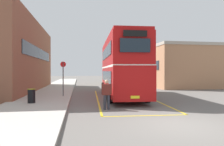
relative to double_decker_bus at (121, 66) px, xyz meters
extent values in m
plane|color=#66605B|center=(0.41, 5.33, -2.51)|extent=(135.60, 135.60, 0.00)
cube|color=#B2ADA3|center=(-6.09, 7.73, -2.44)|extent=(4.00, 57.60, 0.14)
cube|color=brown|center=(-11.14, 6.48, 1.12)|extent=(6.90, 18.13, 7.27)
cube|color=#232D38|center=(-7.66, 6.48, 1.48)|extent=(0.06, 13.78, 1.10)
cube|color=#AD7A56|center=(10.04, 11.49, 0.04)|extent=(8.26, 13.01, 5.11)
cube|color=#232D38|center=(5.88, 11.49, 0.30)|extent=(0.06, 9.88, 1.10)
cube|color=#A89E8E|center=(10.04, 11.49, 2.77)|extent=(8.38, 13.13, 0.36)
cylinder|color=black|center=(-1.13, 3.32, -2.01)|extent=(0.33, 1.01, 1.00)
cylinder|color=black|center=(1.48, 3.18, -2.01)|extent=(0.33, 1.01, 1.00)
cylinder|color=black|center=(-1.48, -3.18, -2.01)|extent=(0.33, 1.01, 1.00)
cylinder|color=black|center=(1.13, -3.32, -2.01)|extent=(0.33, 1.01, 1.00)
cube|color=#A80F0F|center=(0.00, 0.00, -1.11)|extent=(3.08, 10.62, 2.10)
cube|color=#A80F0F|center=(0.00, 0.00, 0.99)|extent=(3.07, 10.41, 2.10)
cube|color=#A80F0F|center=(0.00, 0.00, 2.14)|extent=(2.96, 10.30, 0.20)
cube|color=white|center=(0.00, 0.00, -0.06)|extent=(3.11, 10.51, 0.14)
cube|color=#19232D|center=(-1.28, 0.07, -0.81)|extent=(0.48, 8.60, 0.84)
cube|color=#19232D|center=(-1.28, 0.07, 1.09)|extent=(0.48, 8.60, 0.84)
cube|color=#19232D|center=(1.28, -0.07, -0.81)|extent=(0.48, 8.60, 0.84)
cube|color=#19232D|center=(1.28, -0.07, 1.09)|extent=(0.48, 8.60, 0.84)
cube|color=#19232D|center=(-0.28, -5.26, 1.09)|extent=(1.77, 0.13, 0.80)
cube|color=black|center=(-0.28, -5.26, 1.77)|extent=(1.39, 0.11, 0.36)
cube|color=#19232D|center=(0.28, 5.26, -0.71)|extent=(2.03, 0.15, 1.00)
cube|color=yellow|center=(-0.28, -5.26, -1.88)|extent=(0.52, 0.06, 0.16)
cylinder|color=black|center=(3.00, 20.83, -2.05)|extent=(0.27, 0.92, 0.92)
cylinder|color=black|center=(5.54, 20.81, -2.05)|extent=(0.27, 0.92, 0.92)
cylinder|color=black|center=(2.95, 15.55, -2.05)|extent=(0.27, 0.92, 0.92)
cylinder|color=black|center=(5.49, 15.52, -2.05)|extent=(0.27, 0.92, 0.92)
cube|color=gold|center=(4.24, 18.18, -0.91)|extent=(2.56, 8.84, 2.60)
cube|color=silver|center=(4.24, 18.18, 0.45)|extent=(2.40, 8.48, 0.12)
cube|color=#19232D|center=(2.99, 18.19, -0.56)|extent=(0.11, 7.05, 0.96)
cube|color=#19232D|center=(5.50, 18.16, -0.56)|extent=(0.11, 7.05, 0.96)
cube|color=#19232D|center=(4.29, 22.60, -0.61)|extent=(1.97, 0.06, 1.10)
cylinder|color=#2D2D38|center=(-1.84, -5.45, -2.11)|extent=(0.14, 0.14, 0.80)
cylinder|color=#2D2D38|center=(-2.05, -5.41, -2.11)|extent=(0.14, 0.14, 0.80)
cube|color=#591E19|center=(-1.95, -5.43, -1.41)|extent=(0.50, 0.30, 0.60)
cylinder|color=#591E19|center=(-1.72, -5.47, -1.38)|extent=(0.09, 0.09, 0.57)
cylinder|color=#591E19|center=(-2.18, -5.39, -1.38)|extent=(0.09, 0.09, 0.57)
sphere|color=tan|center=(-1.95, -5.45, -0.97)|extent=(0.22, 0.22, 0.22)
cylinder|color=black|center=(-6.38, -3.26, -1.95)|extent=(0.46, 0.46, 0.84)
cylinder|color=olive|center=(-6.38, -3.26, -1.51)|extent=(0.48, 0.48, 0.04)
cylinder|color=#4C4C51|center=(-4.70, 0.07, -1.03)|extent=(0.08, 0.08, 2.70)
cylinder|color=red|center=(-4.70, 0.07, 0.14)|extent=(0.43, 0.16, 0.44)
cube|color=gold|center=(-2.06, -0.94, -2.51)|extent=(0.78, 12.49, 0.01)
cube|color=gold|center=(2.06, -1.16, -2.51)|extent=(0.78, 12.49, 0.01)
cube|color=gold|center=(-0.33, -7.29, -2.51)|extent=(4.25, 0.34, 0.01)
camera|label=1|loc=(-3.44, -16.72, -0.38)|focal=33.16mm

